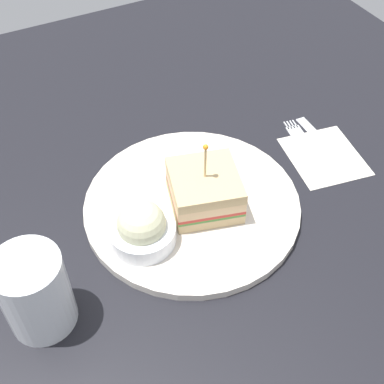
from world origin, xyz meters
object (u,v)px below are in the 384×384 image
at_px(coleslaw_bowl, 142,228).
at_px(napkin, 323,154).
at_px(sandwich_half_center, 205,190).
at_px(drink_glass, 36,295).
at_px(knife, 319,138).
at_px(fork, 301,140).
at_px(plate, 192,205).

bearing_deg(coleslaw_bowl, napkin, 96.00).
bearing_deg(sandwich_half_center, napkin, 93.85).
bearing_deg(drink_glass, knife, 102.90).
bearing_deg(knife, sandwich_half_center, -78.56).
height_order(napkin, fork, fork).
xyz_separation_m(plate, coleslaw_bowl, (0.03, -0.08, 0.03)).
bearing_deg(drink_glass, napkin, 99.49).
height_order(plate, knife, plate).
bearing_deg(fork, coleslaw_bowl, -76.11).
bearing_deg(plate, drink_glass, -72.67).
height_order(drink_glass, knife, drink_glass).
bearing_deg(drink_glass, coleslaw_bowl, 106.76).
xyz_separation_m(coleslaw_bowl, fork, (-0.07, 0.30, -0.03)).
xyz_separation_m(napkin, fork, (-0.04, -0.01, 0.00)).
distance_m(sandwich_half_center, napkin, 0.21).
height_order(fork, knife, same).
relative_size(coleslaw_bowl, drink_glass, 0.81).
bearing_deg(drink_glass, sandwich_half_center, 104.28).
relative_size(coleslaw_bowl, napkin, 0.73).
xyz_separation_m(plate, fork, (-0.05, 0.21, -0.00)).
bearing_deg(napkin, sandwich_half_center, -86.15).
bearing_deg(knife, napkin, -28.92).
distance_m(coleslaw_bowl, drink_glass, 0.15).
relative_size(napkin, knife, 0.94).
height_order(plate, drink_glass, drink_glass).
distance_m(fork, knife, 0.03).
bearing_deg(coleslaw_bowl, sandwich_half_center, 100.56).
height_order(napkin, knife, knife).
bearing_deg(fork, drink_glass, -75.17).
bearing_deg(fork, plate, -77.89).
relative_size(coleslaw_bowl, knife, 0.69).
distance_m(coleslaw_bowl, napkin, 0.31).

